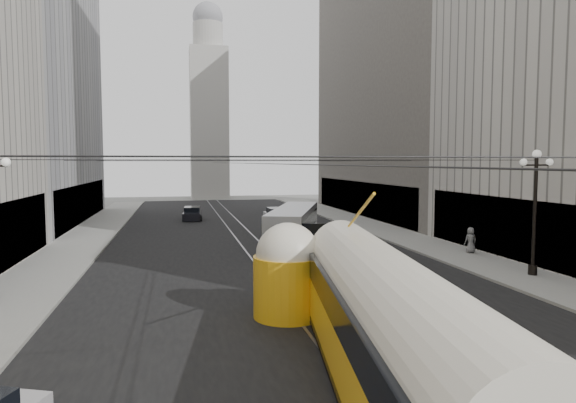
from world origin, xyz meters
name	(u,v)px	position (x,y,z in m)	size (l,w,h in m)	color
road	(249,242)	(0.00, 32.50, 0.00)	(20.00, 85.00, 0.02)	black
sidewalk_left	(85,239)	(-12.00, 36.00, 0.07)	(4.00, 72.00, 0.15)	gray
sidewalk_right	(384,231)	(12.00, 36.00, 0.07)	(4.00, 72.00, 0.15)	gray
rail_left	(239,243)	(-0.75, 32.50, 0.00)	(0.12, 85.00, 0.04)	gray
rail_right	(259,242)	(0.75, 32.50, 0.00)	(0.12, 85.00, 0.04)	gray
building_left_far	(12,71)	(-19.99, 48.00, 14.31)	(12.60, 28.60, 28.60)	#999999
building_right_far	(411,66)	(20.00, 48.00, 16.31)	(12.60, 32.60, 32.60)	#514C47
distant_tower	(209,106)	(0.00, 80.00, 14.97)	(6.00, 6.00, 31.36)	#B2AFA8
lamppost_right_mid	(535,205)	(12.60, 18.00, 3.74)	(1.86, 0.44, 6.37)	black
catenary	(253,162)	(0.12, 31.49, 5.88)	(25.00, 72.00, 0.23)	black
streetcar	(386,326)	(-0.01, 7.15, 1.79)	(4.72, 16.59, 3.67)	#F3AD15
city_bus	(294,227)	(2.56, 29.04, 1.53)	(5.93, 11.43, 2.80)	#A2A3A7
sedan_white_far	(276,216)	(4.36, 44.73, 0.63)	(1.93, 4.47, 1.40)	silver
sedan_dark_far	(192,214)	(-3.71, 48.27, 0.61)	(2.04, 4.36, 1.34)	black
pedestrian_sidewalk_right	(471,240)	(13.00, 24.36, 0.97)	(0.80, 0.49, 1.63)	slate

